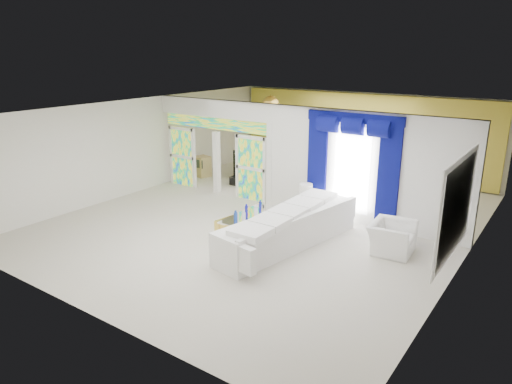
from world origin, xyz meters
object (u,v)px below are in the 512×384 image
Objects in this scene: coffee_table at (250,222)px; console_table at (315,213)px; grand_piano at (268,162)px; armchair at (392,237)px; white_sofa at (289,230)px.

coffee_table is 1.91m from console_table.
console_table is at bearing -39.13° from grand_piano.
coffee_table is at bearing -122.62° from console_table.
white_sofa is at bearing 112.29° from armchair.
grand_piano is (-3.61, 3.13, 0.33)m from console_table.
white_sofa is 3.49× the size of console_table.
armchair is 7.24m from grand_piano.
grand_piano is at bearing 52.23° from armchair.
armchair reaches higher than console_table.
grand_piano is (-6.05, 3.97, 0.18)m from armchair.
armchair is (2.12, 1.07, -0.05)m from white_sofa.
coffee_table is 0.90× the size of grand_piano.
grand_piano is at bearing 137.93° from white_sofa.
armchair is at bearing -31.52° from grand_piano.
armchair is at bearing 12.50° from coffee_table.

